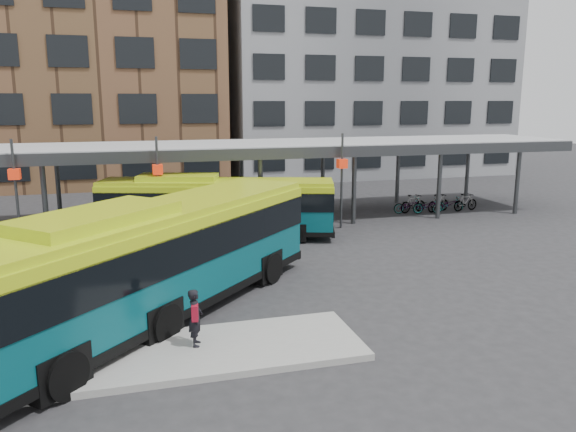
% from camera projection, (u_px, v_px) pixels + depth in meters
% --- Properties ---
extents(ground, '(120.00, 120.00, 0.00)m').
position_uv_depth(ground, '(273.00, 305.00, 17.94)').
color(ground, '#28282B').
rests_on(ground, ground).
extents(boarding_island, '(14.00, 3.00, 0.18)m').
position_uv_depth(boarding_island, '(84.00, 365.00, 13.65)').
color(boarding_island, gray).
rests_on(boarding_island, ground).
extents(canopy, '(40.00, 6.53, 4.80)m').
position_uv_depth(canopy, '(212.00, 149.00, 29.27)').
color(canopy, '#999B9E').
rests_on(canopy, ground).
extents(building_brick, '(26.00, 14.00, 22.00)m').
position_uv_depth(building_brick, '(46.00, 39.00, 43.25)').
color(building_brick, brown).
rests_on(building_brick, ground).
extents(building_grey, '(24.00, 14.00, 20.00)m').
position_uv_depth(building_grey, '(359.00, 59.00, 50.29)').
color(building_grey, slate).
rests_on(building_grey, ground).
extents(bus_front, '(11.19, 11.50, 3.65)m').
position_uv_depth(bus_front, '(156.00, 257.00, 16.47)').
color(bus_front, '#074851').
rests_on(bus_front, ground).
extents(bus_rear, '(11.08, 5.38, 3.00)m').
position_uv_depth(bus_rear, '(216.00, 205.00, 26.38)').
color(bus_rear, '#074851').
rests_on(bus_rear, ground).
extents(pedestrian, '(0.44, 0.63, 1.51)m').
position_uv_depth(pedestrian, '(195.00, 317.00, 14.41)').
color(pedestrian, black).
rests_on(pedestrian, boarding_island).
extents(bike_rack, '(5.40, 1.35, 1.07)m').
position_uv_depth(bike_rack, '(433.00, 204.00, 32.57)').
color(bike_rack, slate).
rests_on(bike_rack, ground).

